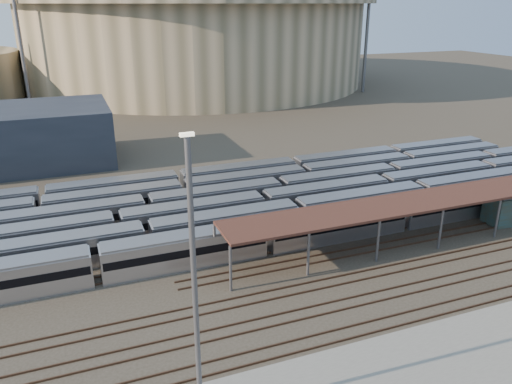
{
  "coord_description": "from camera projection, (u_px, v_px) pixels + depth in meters",
  "views": [
    {
      "loc": [
        -21.25,
        -40.05,
        27.06
      ],
      "look_at": [
        -1.17,
        12.0,
        5.9
      ],
      "focal_mm": 35.0,
      "sensor_mm": 36.0,
      "label": 1
    }
  ],
  "objects": [
    {
      "name": "floodlight_2",
      "position": [
        367.0,
        25.0,
        155.15
      ],
      "size": [
        4.0,
        1.0,
        38.4
      ],
      "color": "#5C5C61",
      "rests_on": "ground"
    },
    {
      "name": "subway_trains",
      "position": [
        242.0,
        204.0,
        66.98
      ],
      "size": [
        125.05,
        23.9,
        3.6
      ],
      "color": "#ACACB1",
      "rests_on": "ground"
    },
    {
      "name": "ground",
      "position": [
        308.0,
        282.0,
        51.68
      ],
      "size": [
        420.0,
        420.0,
        0.0
      ],
      "primitive_type": "plane",
      "color": "#383026",
      "rests_on": "ground"
    },
    {
      "name": "empty_tracks",
      "position": [
        332.0,
        307.0,
        47.29
      ],
      "size": [
        170.0,
        9.62,
        0.18
      ],
      "color": "#4C3323",
      "rests_on": "ground"
    },
    {
      "name": "inspection_shed",
      "position": [
        457.0,
        196.0,
        60.81
      ],
      "size": [
        60.3,
        6.0,
        5.3
      ],
      "color": "#5C5C61",
      "rests_on": "ground"
    },
    {
      "name": "stadium",
      "position": [
        195.0,
        35.0,
        176.38
      ],
      "size": [
        124.0,
        124.0,
        32.5
      ],
      "color": "tan",
      "rests_on": "ground"
    },
    {
      "name": "yard_light_pole",
      "position": [
        195.0,
        291.0,
        30.88
      ],
      "size": [
        0.81,
        0.36,
        20.22
      ],
      "color": "#5C5C61",
      "rests_on": "apron"
    },
    {
      "name": "floodlight_3",
      "position": [
        86.0,
        22.0,
        180.57
      ],
      "size": [
        4.0,
        1.0,
        38.4
      ],
      "color": "#5C5C61",
      "rests_on": "ground"
    },
    {
      "name": "floodlight_0",
      "position": [
        18.0,
        29.0,
        130.23
      ],
      "size": [
        4.0,
        1.0,
        38.4
      ],
      "color": "#5C5C61",
      "rests_on": "ground"
    }
  ]
}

